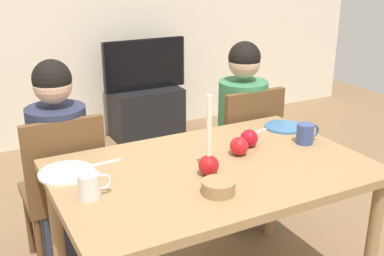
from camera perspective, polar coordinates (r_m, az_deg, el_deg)
The scene contains 17 objects.
dining_table at distance 2.16m, azimuth 2.48°, elevation -6.70°, with size 1.40×0.90×0.75m.
chair_left at distance 2.57m, azimuth -15.22°, elevation -6.69°, with size 0.40×0.40×0.90m.
chair_right at distance 2.97m, azimuth 6.31°, elevation -2.34°, with size 0.40×0.40×0.90m.
person_left_child at distance 2.57m, azimuth -15.50°, elevation -5.25°, with size 0.30×0.30×1.17m.
person_right_child at distance 2.98m, azimuth 6.01°, elevation -1.10°, with size 0.30×0.30×1.17m.
tv_stand at distance 4.49m, azimuth -5.53°, elevation 1.78°, with size 0.64×0.40×0.48m, color black.
tv at distance 4.37m, azimuth -5.73°, elevation 7.65°, with size 0.79×0.05×0.46m.
candle_centerpiece at distance 2.01m, azimuth 2.04°, elevation -3.83°, with size 0.09×0.09×0.36m.
plate_left at distance 2.12m, azimuth -14.97°, elevation -5.26°, with size 0.24×0.24×0.01m, color white.
plate_right at distance 2.64m, azimuth 11.09°, elevation 0.14°, with size 0.21×0.21×0.01m, color teal.
mug_left at distance 1.88m, azimuth -12.22°, elevation -6.84°, with size 0.13×0.09×0.10m.
mug_right at distance 2.43m, azimuth 13.58°, elevation -0.66°, with size 0.13×0.09×0.10m.
fork_left at distance 2.18m, azimuth -10.85°, elevation -4.26°, with size 0.18×0.01×0.01m, color silver.
fork_right at distance 2.54m, azimuth 7.82°, elevation -0.49°, with size 0.18×0.01×0.01m, color silver.
bowl_walnuts at distance 1.88m, azimuth 3.21°, elevation -7.17°, with size 0.13×0.13×0.05m, color #99754C.
apple_near_candle at distance 2.23m, azimuth 5.71°, elevation -2.20°, with size 0.09×0.09×0.09m, color red.
apple_by_left_plate at distance 2.34m, azimuth 6.92°, elevation -1.24°, with size 0.09×0.09×0.09m, color #B01020.
Camera 1 is at (-0.98, -1.66, 1.63)m, focal length 44.06 mm.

